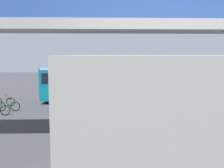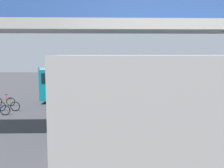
{
  "view_description": "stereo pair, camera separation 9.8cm",
  "coord_description": "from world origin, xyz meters",
  "px_view_note": "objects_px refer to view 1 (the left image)",
  "views": [
    {
      "loc": [
        0.97,
        23.68,
        4.22
      ],
      "look_at": [
        0.16,
        0.26,
        1.6
      ],
      "focal_mm": 42.26,
      "sensor_mm": 36.0,
      "label": 1
    },
    {
      "loc": [
        0.87,
        23.68,
        4.22
      ],
      "look_at": [
        0.16,
        0.26,
        1.6
      ],
      "focal_mm": 42.26,
      "sensor_mm": 36.0,
      "label": 2
    }
  ],
  "objects_px": {
    "bicycle_green": "(8,106)",
    "traffic_sign": "(127,77)",
    "parked_van": "(174,98)",
    "pedestrian": "(113,96)",
    "bicycle_red": "(4,102)",
    "city_bus": "(107,81)"
  },
  "relations": [
    {
      "from": "bicycle_green",
      "to": "bicycle_red",
      "type": "relative_size",
      "value": 1.0
    },
    {
      "from": "city_bus",
      "to": "pedestrian",
      "type": "bearing_deg",
      "value": 100.57
    },
    {
      "from": "traffic_sign",
      "to": "bicycle_green",
      "type": "bearing_deg",
      "value": 40.58
    },
    {
      "from": "bicycle_green",
      "to": "traffic_sign",
      "type": "height_order",
      "value": "traffic_sign"
    },
    {
      "from": "city_bus",
      "to": "bicycle_green",
      "type": "height_order",
      "value": "city_bus"
    },
    {
      "from": "parked_van",
      "to": "traffic_sign",
      "type": "relative_size",
      "value": 1.71
    },
    {
      "from": "parked_van",
      "to": "pedestrian",
      "type": "xyz_separation_m",
      "value": [
        4.23,
        -2.61,
        -0.3
      ]
    },
    {
      "from": "parked_van",
      "to": "traffic_sign",
      "type": "height_order",
      "value": "traffic_sign"
    },
    {
      "from": "bicycle_red",
      "to": "pedestrian",
      "type": "bearing_deg",
      "value": 175.02
    },
    {
      "from": "parked_van",
      "to": "bicycle_green",
      "type": "relative_size",
      "value": 2.71
    },
    {
      "from": "traffic_sign",
      "to": "bicycle_red",
      "type": "bearing_deg",
      "value": 30.53
    },
    {
      "from": "bicycle_green",
      "to": "pedestrian",
      "type": "xyz_separation_m",
      "value": [
        -7.94,
        -1.2,
        0.51
      ]
    },
    {
      "from": "parked_van",
      "to": "bicycle_green",
      "type": "distance_m",
      "value": 12.28
    },
    {
      "from": "pedestrian",
      "to": "traffic_sign",
      "type": "bearing_deg",
      "value": -103.84
    },
    {
      "from": "parked_van",
      "to": "bicycle_red",
      "type": "xyz_separation_m",
      "value": [
        13.19,
        -3.39,
        -0.81
      ]
    },
    {
      "from": "bicycle_green",
      "to": "traffic_sign",
      "type": "xyz_separation_m",
      "value": [
        -9.69,
        -8.3,
        1.52
      ]
    },
    {
      "from": "city_bus",
      "to": "parked_van",
      "type": "relative_size",
      "value": 2.4
    },
    {
      "from": "city_bus",
      "to": "traffic_sign",
      "type": "relative_size",
      "value": 4.12
    },
    {
      "from": "bicycle_red",
      "to": "traffic_sign",
      "type": "bearing_deg",
      "value": -149.47
    },
    {
      "from": "city_bus",
      "to": "parked_van",
      "type": "bearing_deg",
      "value": 132.5
    },
    {
      "from": "city_bus",
      "to": "traffic_sign",
      "type": "xyz_separation_m",
      "value": [
        -2.22,
        -4.57,
        0.01
      ]
    },
    {
      "from": "city_bus",
      "to": "pedestrian",
      "type": "relative_size",
      "value": 6.44
    }
  ]
}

